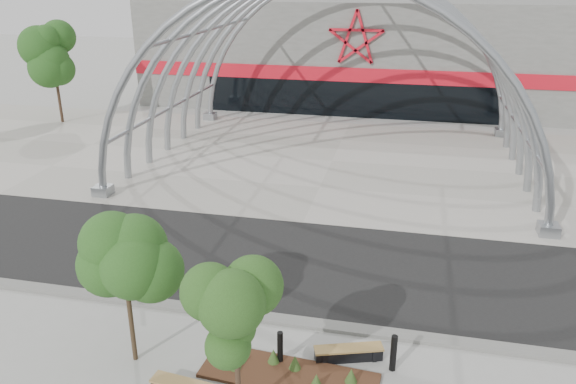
# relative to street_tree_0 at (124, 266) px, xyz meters

# --- Properties ---
(ground) EXTENTS (140.00, 140.00, 0.00)m
(ground) POSITION_rel_street_tree_0_xyz_m (2.84, 2.88, -2.95)
(ground) COLOR #9F9F9A
(ground) RESTS_ON ground
(road) EXTENTS (140.00, 7.00, 0.02)m
(road) POSITION_rel_street_tree_0_xyz_m (2.84, 6.38, -2.94)
(road) COLOR black
(road) RESTS_ON ground
(forecourt) EXTENTS (60.00, 17.00, 0.04)m
(forecourt) POSITION_rel_street_tree_0_xyz_m (2.84, 18.38, -2.93)
(forecourt) COLOR #A4A095
(forecourt) RESTS_ON ground
(kerb) EXTENTS (60.00, 0.50, 0.12)m
(kerb) POSITION_rel_street_tree_0_xyz_m (2.84, 2.63, -2.89)
(kerb) COLOR slate
(kerb) RESTS_ON ground
(arena_building) EXTENTS (34.00, 15.24, 8.00)m
(arena_building) POSITION_rel_street_tree_0_xyz_m (2.84, 36.33, 1.03)
(arena_building) COLOR slate
(arena_building) RESTS_ON ground
(vault_canopy) EXTENTS (20.80, 15.80, 20.36)m
(vault_canopy) POSITION_rel_street_tree_0_xyz_m (2.84, 18.38, -2.94)
(vault_canopy) COLOR #91969B
(vault_canopy) RESTS_ON ground
(planting_bed) EXTENTS (4.84, 1.80, 0.50)m
(planting_bed) POSITION_rel_street_tree_0_xyz_m (4.29, 0.23, -2.84)
(planting_bed) COLOR #371E16
(planting_bed) RESTS_ON ground
(street_tree_0) EXTENTS (1.80, 1.80, 4.11)m
(street_tree_0) POSITION_rel_street_tree_0_xyz_m (0.00, 0.00, 0.00)
(street_tree_0) COLOR #312616
(street_tree_0) RESTS_ON ground
(street_tree_1) EXTENTS (1.65, 1.65, 3.90)m
(street_tree_1) POSITION_rel_street_tree_0_xyz_m (3.49, -1.49, -0.15)
(street_tree_1) COLOR #332318
(street_tree_1) RESTS_ON ground
(bench_1) EXTENTS (1.95, 1.01, 0.40)m
(bench_1) POSITION_rel_street_tree_0_xyz_m (5.81, 1.26, -2.76)
(bench_1) COLOR black
(bench_1) RESTS_ON ground
(bollard_0) EXTENTS (0.17, 0.17, 1.05)m
(bollard_0) POSITION_rel_street_tree_0_xyz_m (-1.13, 2.62, -2.43)
(bollard_0) COLOR black
(bollard_0) RESTS_ON ground
(bollard_1) EXTENTS (0.15, 0.15, 0.93)m
(bollard_1) POSITION_rel_street_tree_0_xyz_m (1.46, 2.20, -2.49)
(bollard_1) COLOR black
(bollard_1) RESTS_ON ground
(bollard_2) EXTENTS (0.14, 0.14, 0.89)m
(bollard_2) POSITION_rel_street_tree_0_xyz_m (1.42, 2.87, -2.51)
(bollard_2) COLOR black
(bollard_2) RESTS_ON ground
(bollard_3) EXTENTS (0.16, 0.16, 1.01)m
(bollard_3) POSITION_rel_street_tree_0_xyz_m (4.00, 0.69, -2.45)
(bollard_3) COLOR black
(bollard_3) RESTS_ON ground
(bollard_4) EXTENTS (0.17, 0.17, 1.09)m
(bollard_4) POSITION_rel_street_tree_0_xyz_m (7.03, 1.09, -2.41)
(bollard_4) COLOR black
(bollard_4) RESTS_ON ground
(bg_tree_0) EXTENTS (3.00, 3.00, 6.45)m
(bg_tree_0) POSITION_rel_street_tree_0_xyz_m (-17.16, 22.88, 1.68)
(bg_tree_0) COLOR black
(bg_tree_0) RESTS_ON ground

